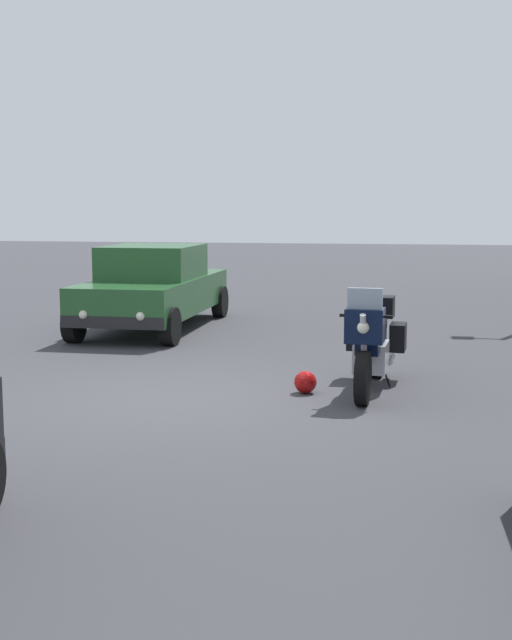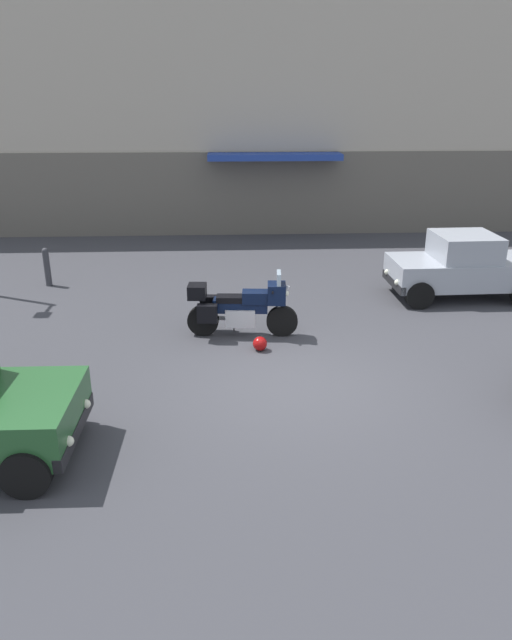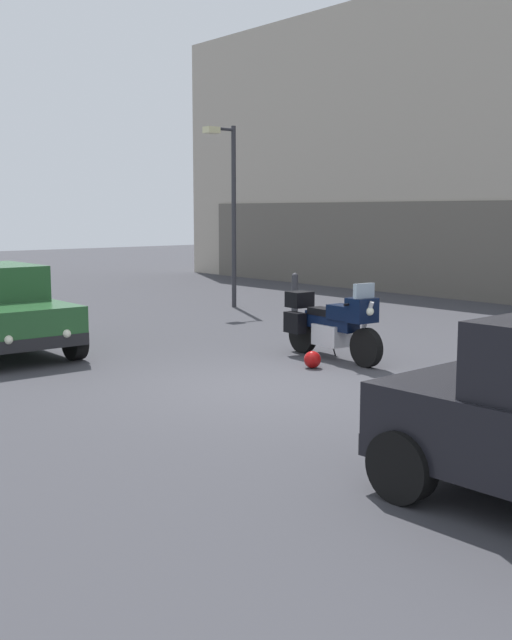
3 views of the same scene
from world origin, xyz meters
TOP-DOWN VIEW (x-y plane):
  - ground_plane at (0.00, 0.00)m, footprint 80.00×80.00m
  - motorcycle at (-0.94, 2.26)m, footprint 2.26×0.79m
  - helmet at (-0.58, 1.48)m, footprint 0.28×0.28m
  - streetlamp_curbside at (-7.75, 5.36)m, footprint 0.28×0.94m
  - bollard_curbside at (-5.80, 5.89)m, footprint 0.16×0.16m

SIDE VIEW (x-z plane):
  - ground_plane at x=0.00m, z-range 0.00..0.00m
  - helmet at x=-0.58m, z-range 0.00..0.28m
  - bollard_curbside at x=-5.80m, z-range 0.03..1.03m
  - motorcycle at x=-0.94m, z-range -0.06..1.30m
  - streetlamp_curbside at x=-7.75m, z-range 0.52..5.19m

